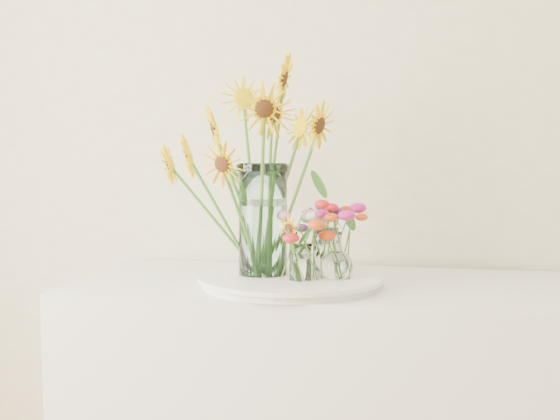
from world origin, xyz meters
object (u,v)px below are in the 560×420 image
object	(u,v)px
mason_jar	(263,220)
small_vase_a	(300,263)
tray	(290,281)
small_vase_b	(336,256)
small_vase_c	(326,250)

from	to	relation	value
mason_jar	small_vase_a	xyz separation A→B (m)	(0.12, -0.07, -0.11)
tray	small_vase_b	distance (m)	0.15
tray	small_vase_c	bearing A→B (deg)	44.12
tray	small_vase_a	distance (m)	0.10
small_vase_b	small_vase_c	world-z (taller)	small_vase_b
tray	small_vase_a	bearing A→B (deg)	-61.50
small_vase_a	small_vase_c	bearing A→B (deg)	72.81
small_vase_a	small_vase_c	size ratio (longest dim) A/B	0.80
small_vase_c	tray	bearing A→B (deg)	-135.88
tray	small_vase_a	world-z (taller)	small_vase_a
small_vase_a	small_vase_b	world-z (taller)	small_vase_b
small_vase_a	tray	bearing A→B (deg)	118.50
small_vase_a	mason_jar	bearing A→B (deg)	149.22
mason_jar	tray	bearing A→B (deg)	1.96
tray	mason_jar	size ratio (longest dim) A/B	1.56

